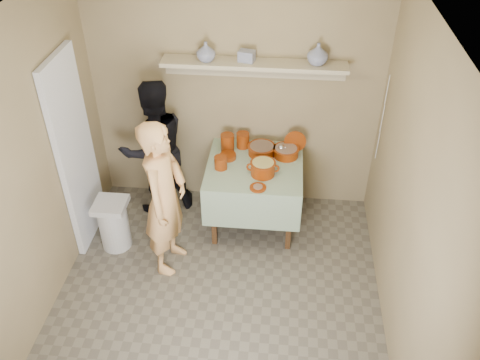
# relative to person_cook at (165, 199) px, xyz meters

# --- Properties ---
(ground) EXTENTS (3.50, 3.50, 0.00)m
(ground) POSITION_rel_person_cook_xyz_m (0.53, -0.60, -0.80)
(ground) COLOR #625A4D
(ground) RESTS_ON ground
(tile_panel) EXTENTS (0.06, 0.70, 2.00)m
(tile_panel) POSITION_rel_person_cook_xyz_m (-0.93, 0.35, 0.20)
(tile_panel) COLOR silver
(tile_panel) RESTS_ON ground
(plate_stack_a) EXTENTS (0.14, 0.14, 0.19)m
(plate_stack_a) POSITION_rel_person_cook_xyz_m (0.47, 0.93, 0.05)
(plate_stack_a) COLOR #68250B
(plate_stack_a) RESTS_ON serving_table
(plate_stack_b) EXTENTS (0.14, 0.14, 0.17)m
(plate_stack_b) POSITION_rel_person_cook_xyz_m (0.62, 1.01, 0.04)
(plate_stack_b) COLOR #68250B
(plate_stack_b) RESTS_ON serving_table
(bowl_stack) EXTENTS (0.13, 0.13, 0.13)m
(bowl_stack) POSITION_rel_person_cook_xyz_m (0.44, 0.59, 0.03)
(bowl_stack) COLOR #68250B
(bowl_stack) RESTS_ON serving_table
(empty_bowl) EXTENTS (0.17, 0.17, 0.05)m
(empty_bowl) POSITION_rel_person_cook_xyz_m (0.49, 0.77, -0.01)
(empty_bowl) COLOR #68250B
(empty_bowl) RESTS_ON serving_table
(propped_lid) EXTENTS (0.23, 0.05, 0.23)m
(propped_lid) POSITION_rel_person_cook_xyz_m (1.17, 0.97, 0.08)
(propped_lid) COLOR #68250B
(propped_lid) RESTS_ON serving_table
(vase_right) EXTENTS (0.22, 0.22, 0.21)m
(vase_right) POSITION_rel_person_cook_xyz_m (1.33, 1.03, 1.02)
(vase_right) COLOR navy
(vase_right) RESTS_ON wall_shelf
(vase_left) EXTENTS (0.25, 0.25, 0.19)m
(vase_left) POSITION_rel_person_cook_xyz_m (0.27, 1.01, 1.01)
(vase_left) COLOR navy
(vase_left) RESTS_ON wall_shelf
(ceramic_box) EXTENTS (0.17, 0.14, 0.11)m
(ceramic_box) POSITION_rel_person_cook_xyz_m (0.66, 1.03, 0.97)
(ceramic_box) COLOR navy
(ceramic_box) RESTS_ON wall_shelf
(person_cook) EXTENTS (0.47, 0.64, 1.60)m
(person_cook) POSITION_rel_person_cook_xyz_m (0.00, 0.00, 0.00)
(person_cook) COLOR #E6A663
(person_cook) RESTS_ON ground
(person_helper) EXTENTS (0.95, 0.89, 1.55)m
(person_helper) POSITION_rel_person_cook_xyz_m (-0.30, 0.85, -0.02)
(person_helper) COLOR black
(person_helper) RESTS_ON ground
(room_shell) EXTENTS (3.04, 3.54, 2.62)m
(room_shell) POSITION_rel_person_cook_xyz_m (0.53, -0.60, 0.81)
(room_shell) COLOR #917D59
(room_shell) RESTS_ON ground
(serving_table) EXTENTS (0.97, 0.97, 0.76)m
(serving_table) POSITION_rel_person_cook_xyz_m (0.78, 0.68, -0.16)
(serving_table) COLOR #4C2D16
(serving_table) RESTS_ON ground
(cazuela_meat_a) EXTENTS (0.30, 0.30, 0.10)m
(cazuela_meat_a) POSITION_rel_person_cook_xyz_m (0.83, 0.89, 0.02)
(cazuela_meat_a) COLOR #661F06
(cazuela_meat_a) RESTS_ON serving_table
(cazuela_meat_b) EXTENTS (0.28, 0.28, 0.10)m
(cazuela_meat_b) POSITION_rel_person_cook_xyz_m (1.09, 0.87, 0.02)
(cazuela_meat_b) COLOR #661F06
(cazuela_meat_b) RESTS_ON serving_table
(ladle) EXTENTS (0.08, 0.26, 0.19)m
(ladle) POSITION_rel_person_cook_xyz_m (1.04, 0.86, 0.07)
(ladle) COLOR silver
(ladle) RESTS_ON cazuela_meat_b
(cazuela_rice) EXTENTS (0.33, 0.25, 0.14)m
(cazuela_rice) POSITION_rel_person_cook_xyz_m (0.87, 0.53, 0.05)
(cazuela_rice) COLOR #661F06
(cazuela_rice) RESTS_ON serving_table
(front_plate) EXTENTS (0.16, 0.16, 0.03)m
(front_plate) POSITION_rel_person_cook_xyz_m (0.84, 0.29, -0.03)
(front_plate) COLOR #68250B
(front_plate) RESTS_ON serving_table
(wall_shelf) EXTENTS (1.80, 0.25, 0.21)m
(wall_shelf) POSITION_rel_person_cook_xyz_m (0.73, 1.06, 0.87)
(wall_shelf) COLOR tan
(wall_shelf) RESTS_ON room_shell
(trash_bin) EXTENTS (0.32, 0.32, 0.56)m
(trash_bin) POSITION_rel_person_cook_xyz_m (-0.61, 0.18, -0.52)
(trash_bin) COLOR silver
(trash_bin) RESTS_ON ground
(electrical_cord) EXTENTS (0.01, 0.05, 0.90)m
(electrical_cord) POSITION_rel_person_cook_xyz_m (2.00, 0.88, 0.45)
(electrical_cord) COLOR silver
(electrical_cord) RESTS_ON wall_shelf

